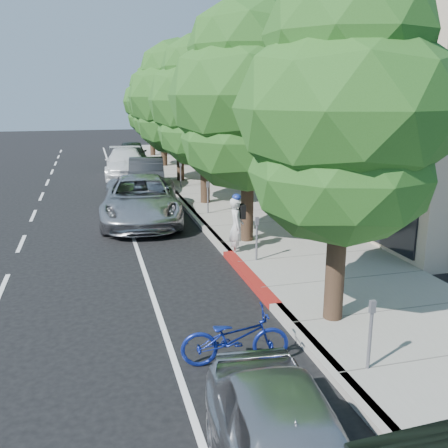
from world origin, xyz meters
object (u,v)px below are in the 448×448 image
object	(u,v)px
street_tree_2	(204,103)
dark_suv_far	(132,153)
bicycle	(235,337)
white_pickup	(125,163)
street_tree_1	(248,99)
street_tree_4	(163,103)
dark_sedan	(146,174)
street_tree_0	(345,114)
cyclist	(236,227)
street_tree_5	(151,103)
pedestrian	(268,185)
silver_suv	(141,199)
street_tree_3	(179,99)

from	to	relation	value
street_tree_2	dark_suv_far	xyz separation A→B (m)	(-1.94, 13.65, -3.58)
bicycle	white_pickup	xyz separation A→B (m)	(-0.31, 21.77, 0.29)
white_pickup	dark_suv_far	world-z (taller)	dark_suv_far
bicycle	dark_suv_far	world-z (taller)	dark_suv_far
street_tree_1	street_tree_2	bearing A→B (deg)	90.00
street_tree_4	bicycle	world-z (taller)	street_tree_4
street_tree_2	dark_sedan	size ratio (longest dim) A/B	1.48
street_tree_0	cyclist	size ratio (longest dim) A/B	3.98
street_tree_5	dark_sedan	world-z (taller)	street_tree_5
street_tree_1	white_pickup	size ratio (longest dim) A/B	1.35
street_tree_2	cyclist	size ratio (longest dim) A/B	4.06
dark_suv_far	pedestrian	xyz separation A→B (m)	(4.51, -14.51, 0.11)
street_tree_1	cyclist	world-z (taller)	street_tree_1
bicycle	white_pickup	bearing A→B (deg)	7.67
street_tree_4	silver_suv	size ratio (longest dim) A/B	1.12
street_tree_3	dark_sedan	size ratio (longest dim) A/B	1.55
street_tree_5	dark_suv_far	xyz separation A→B (m)	(-1.94, -4.35, -3.27)
street_tree_0	street_tree_5	size ratio (longest dim) A/B	1.06
street_tree_4	silver_suv	bearing A→B (deg)	-101.93
bicycle	dark_suv_far	size ratio (longest dim) A/B	0.41
silver_suv	white_pickup	world-z (taller)	silver_suv
street_tree_0	silver_suv	distance (m)	10.95
street_tree_1	pedestrian	xyz separation A→B (m)	(2.57, 5.14, -3.67)
street_tree_1	dark_sedan	bearing A→B (deg)	101.27
dark_sedan	street_tree_5	bearing A→B (deg)	87.77
street_tree_5	dark_suv_far	size ratio (longest dim) A/B	1.41
street_tree_1	street_tree_4	distance (m)	18.00
street_tree_3	silver_suv	bearing A→B (deg)	-110.22
pedestrian	silver_suv	bearing A→B (deg)	-7.91
pedestrian	street_tree_5	bearing A→B (deg)	-102.46
street_tree_3	dark_sedan	world-z (taller)	street_tree_3
street_tree_4	street_tree_0	bearing A→B (deg)	-90.00
street_tree_2	street_tree_4	size ratio (longest dim) A/B	1.04
street_tree_0	street_tree_1	distance (m)	6.00
street_tree_4	pedestrian	distance (m)	13.51
street_tree_2	street_tree_4	bearing A→B (deg)	90.00
street_tree_1	street_tree_2	size ratio (longest dim) A/B	1.05
street_tree_0	street_tree_1	world-z (taller)	street_tree_1
cyclist	silver_suv	xyz separation A→B (m)	(-2.32, 4.93, -0.03)
street_tree_5	bicycle	xyz separation A→B (m)	(-2.44, -31.00, -3.57)
bicycle	dark_suv_far	xyz separation A→B (m)	(0.50, 26.65, 0.30)
street_tree_0	bicycle	distance (m)	4.67
street_tree_1	street_tree_3	world-z (taller)	same
street_tree_5	street_tree_1	bearing A→B (deg)	-90.00
bicycle	white_pickup	world-z (taller)	white_pickup
pedestrian	street_tree_0	bearing A→B (deg)	56.76
street_tree_5	pedestrian	size ratio (longest dim) A/B	4.32
street_tree_1	street_tree_2	xyz separation A→B (m)	(0.00, 6.00, -0.21)
street_tree_2	silver_suv	xyz separation A→B (m)	(-2.97, -2.07, -3.53)
dark_sedan	pedestrian	world-z (taller)	pedestrian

